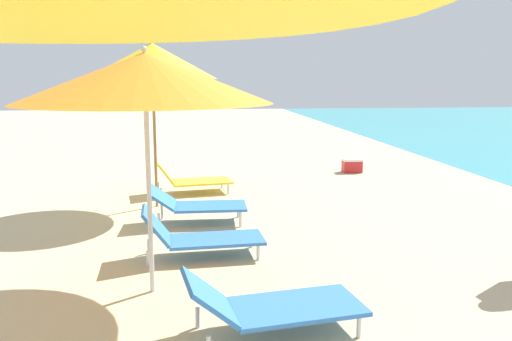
% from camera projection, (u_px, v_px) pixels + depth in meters
% --- Properties ---
extents(umbrella_third, '(2.49, 2.49, 2.49)m').
position_uv_depth(umbrella_third, '(145.00, 78.00, 5.01)').
color(umbrella_third, silver).
rests_on(umbrella_third, ground).
extents(lounger_third_shoreside, '(1.51, 0.68, 0.64)m').
position_uv_depth(lounger_third_shoreside, '(199.00, 236.00, 6.38)').
color(lounger_third_shoreside, blue).
rests_on(lounger_third_shoreside, ground).
extents(lounger_third_inland, '(1.62, 0.87, 0.57)m').
position_uv_depth(lounger_third_inland, '(271.00, 304.00, 4.46)').
color(lounger_third_inland, blue).
rests_on(lounger_third_inland, ground).
extents(umbrella_farthest, '(2.14, 2.14, 2.81)m').
position_uv_depth(umbrella_farthest, '(152.00, 61.00, 8.53)').
color(umbrella_farthest, olive).
rests_on(umbrella_farthest, ground).
extents(lounger_farthest_shoreside, '(1.52, 0.88, 0.64)m').
position_uv_depth(lounger_farthest_shoreside, '(191.00, 179.00, 9.95)').
color(lounger_farthest_shoreside, yellow).
rests_on(lounger_farthest_shoreside, ground).
extents(lounger_farthest_inland, '(1.48, 0.68, 0.56)m').
position_uv_depth(lounger_farthest_inland, '(196.00, 204.00, 7.88)').
color(lounger_farthest_inland, blue).
rests_on(lounger_farthest_inland, ground).
extents(cooler_box, '(0.45, 0.32, 0.32)m').
position_uv_depth(cooler_box, '(352.00, 166.00, 12.19)').
color(cooler_box, red).
rests_on(cooler_box, ground).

